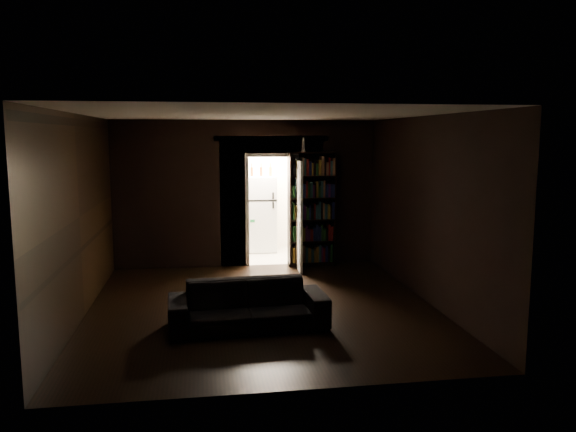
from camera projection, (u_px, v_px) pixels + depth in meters
The scene contains 9 objects.
ground at pixel (262, 307), 8.24m from camera, with size 5.50×5.50×0.00m, color black.
room_walls at pixel (254, 187), 9.05m from camera, with size 5.02×5.61×2.84m.
kitchen_alcove at pixel (265, 197), 11.93m from camera, with size 2.20×1.80×2.60m.
sofa at pixel (248, 298), 7.35m from camera, with size 2.06×0.89×0.79m, color black.
bookshelf at pixel (312, 209), 10.81m from camera, with size 0.90×0.32×2.20m, color black.
refrigerator at pixel (258, 214), 12.20m from camera, with size 0.74×0.68×1.65m, color white.
door at pixel (299, 215), 10.49m from camera, with size 0.85×0.05×2.05m, color white.
figurine at pixel (303, 144), 10.65m from camera, with size 0.09×0.09×0.28m, color silver.
bottles at pixel (261, 170), 11.95m from camera, with size 0.68×0.08×0.27m, color black.
Camera 1 is at (-0.84, -7.93, 2.50)m, focal length 35.00 mm.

